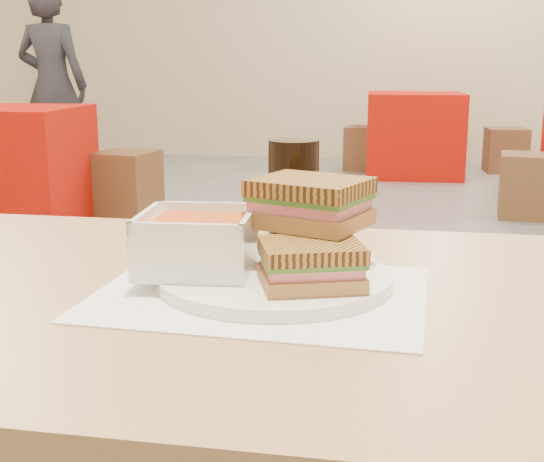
% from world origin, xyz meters
% --- Properties ---
extents(main_table, '(1.20, 0.70, 0.75)m').
position_xyz_m(main_table, '(-0.00, -2.01, 0.64)').
color(main_table, '#A57F57').
rests_on(main_table, ground).
extents(tray_liner, '(0.38, 0.30, 0.00)m').
position_xyz_m(tray_liner, '(0.00, -2.02, 0.75)').
color(tray_liner, white).
rests_on(tray_liner, main_table).
extents(plate, '(0.28, 0.28, 0.01)m').
position_xyz_m(plate, '(0.01, -1.98, 0.76)').
color(plate, white).
rests_on(plate, tray_liner).
extents(soup_bowl, '(0.14, 0.14, 0.07)m').
position_xyz_m(soup_bowl, '(-0.08, -1.99, 0.80)').
color(soup_bowl, white).
rests_on(soup_bowl, plate).
extents(panini_lower, '(0.13, 0.12, 0.05)m').
position_xyz_m(panini_lower, '(0.06, -2.03, 0.79)').
color(panini_lower, '#AE7641').
rests_on(panini_lower, plate).
extents(panini_upper, '(0.16, 0.14, 0.06)m').
position_xyz_m(panini_upper, '(0.05, -1.95, 0.85)').
color(panini_upper, '#AE7641').
rests_on(panini_upper, panini_lower).
extents(cola_glass, '(0.07, 0.07, 0.15)m').
position_xyz_m(cola_glass, '(0.00, -1.79, 0.83)').
color(cola_glass, black).
rests_on(cola_glass, main_table).
extents(bg_table_0, '(0.90, 0.90, 0.74)m').
position_xyz_m(bg_table_0, '(-2.24, 1.33, 0.37)').
color(bg_table_0, '#A30F04').
rests_on(bg_table_0, ground).
extents(bg_table_2, '(0.88, 0.88, 0.74)m').
position_xyz_m(bg_table_2, '(0.24, 3.94, 0.37)').
color(bg_table_2, '#A30F04').
rests_on(bg_table_2, ground).
extents(bg_chair_0r, '(0.44, 0.44, 0.43)m').
position_xyz_m(bg_chair_0r, '(-1.68, 1.77, 0.21)').
color(bg_chair_0r, brown).
rests_on(bg_chair_0r, ground).
extents(bg_chair_1l, '(0.41, 0.41, 0.42)m').
position_xyz_m(bg_chair_1l, '(0.98, 2.20, 0.21)').
color(bg_chair_1l, brown).
rests_on(bg_chair_1l, ground).
extents(bg_chair_2l, '(0.41, 0.41, 0.41)m').
position_xyz_m(bg_chair_2l, '(-0.21, 4.23, 0.21)').
color(bg_chair_2l, brown).
rests_on(bg_chair_2l, ground).
extents(bg_chair_2r, '(0.39, 0.39, 0.41)m').
position_xyz_m(bg_chair_2r, '(1.09, 4.30, 0.20)').
color(bg_chair_2r, brown).
rests_on(bg_chair_2r, ground).
extents(patron_a, '(0.62, 0.43, 1.64)m').
position_xyz_m(patron_a, '(-2.72, 2.89, 0.82)').
color(patron_a, black).
rests_on(patron_a, ground).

